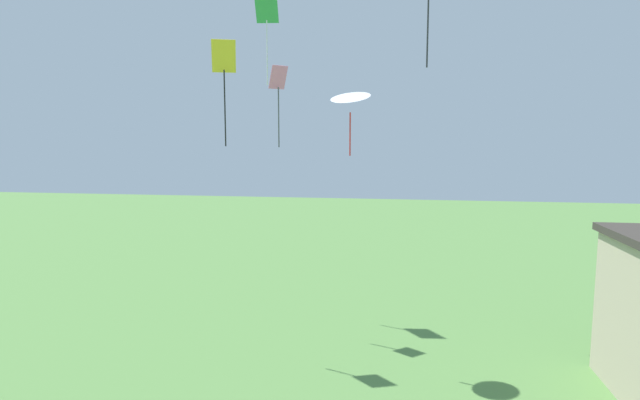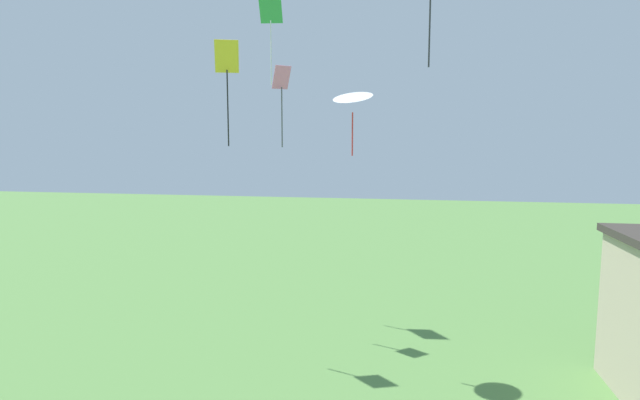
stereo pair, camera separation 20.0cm
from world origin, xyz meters
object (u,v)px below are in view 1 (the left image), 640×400
Objects in this scene: kite_green_diamond at (267,16)px; kite_yellow_diamond at (224,70)px; kite_pink_diamond at (278,90)px; kite_white_delta at (350,97)px.

kite_yellow_diamond is at bearing -93.64° from kite_green_diamond.
kite_green_diamond is 1.24× the size of kite_pink_diamond.
kite_pink_diamond is at bearing 58.43° from kite_yellow_diamond.
kite_green_diamond is at bearing 129.43° from kite_white_delta.
kite_white_delta is 0.58× the size of kite_green_diamond.
kite_yellow_diamond is (-1.42, -2.31, 0.51)m from kite_pink_diamond.
kite_pink_diamond is at bearing -66.18° from kite_green_diamond.
kite_pink_diamond reaches higher than kite_white_delta.
kite_green_diamond is 5.66m from kite_yellow_diamond.
kite_yellow_diamond reaches higher than kite_pink_diamond.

